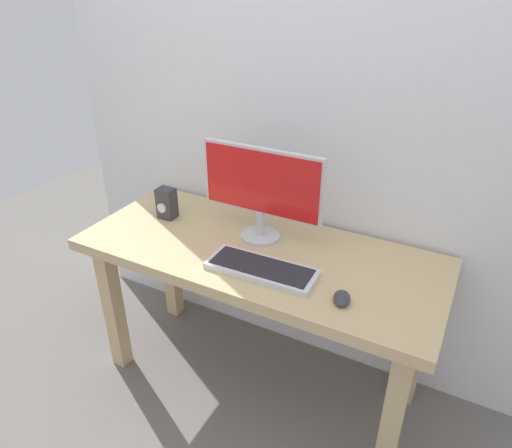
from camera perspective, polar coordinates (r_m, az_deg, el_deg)
The scene contains 7 objects.
ground_plane at distance 2.48m, azimuth 0.24°, elevation -18.52°, with size 6.00×6.00×0.00m, color slate.
wall_back at distance 2.04m, azimuth 5.48°, elevation 19.63°, with size 2.49×0.04×3.00m, color silver.
desk at distance 2.04m, azimuth 0.28°, elevation -5.86°, with size 1.57×0.66×0.77m.
monitor at distance 1.96m, azimuth 0.70°, elevation 4.49°, with size 0.55×0.17×0.42m.
keyboard_primary at distance 1.83m, azimuth 0.70°, elevation -5.59°, with size 0.45×0.18×0.03m.
mouse at distance 1.70m, azimuth 10.58°, elevation -9.00°, with size 0.06×0.09×0.03m, color #333338.
audio_controller at distance 2.24m, azimuth -11.01°, elevation 2.52°, with size 0.08×0.08×0.15m.
Camera 1 is at (0.78, -1.49, 1.82)m, focal length 32.31 mm.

